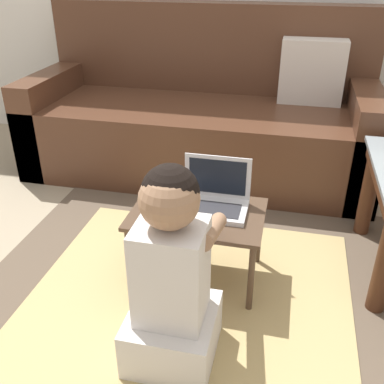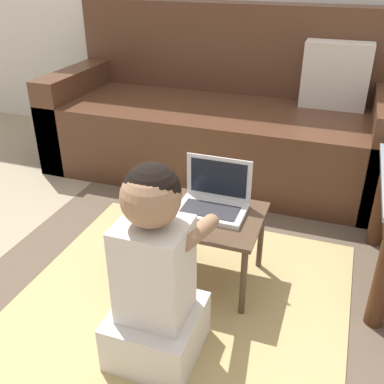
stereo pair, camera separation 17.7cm
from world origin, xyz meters
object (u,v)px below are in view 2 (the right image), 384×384
Objects in this scene: couch at (223,119)px; laptop at (213,202)px; computer_mouse at (165,205)px; laptop_desk at (196,221)px; person_seated at (155,276)px.

couch reaches higher than laptop.
computer_mouse is (-0.18, -0.06, -0.01)m from laptop.
couch reaches higher than computer_mouse.
person_seated is at bearing -88.50° from laptop_desk.
couch is 1.09m from laptop.
laptop is at bearing -75.95° from couch.
couch is at bearing 100.73° from laptop_desk.
person_seated is at bearing -81.76° from couch.
couch is 1.53m from person_seated.
computer_mouse is 0.15× the size of person_seated.
laptop is 2.60× the size of computer_mouse.
laptop is (0.27, -1.06, 0.04)m from couch.
person_seated is (0.13, -0.40, -0.01)m from computer_mouse.
person_seated is (0.22, -1.52, 0.01)m from couch.
laptop is at bearing 18.03° from computer_mouse.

